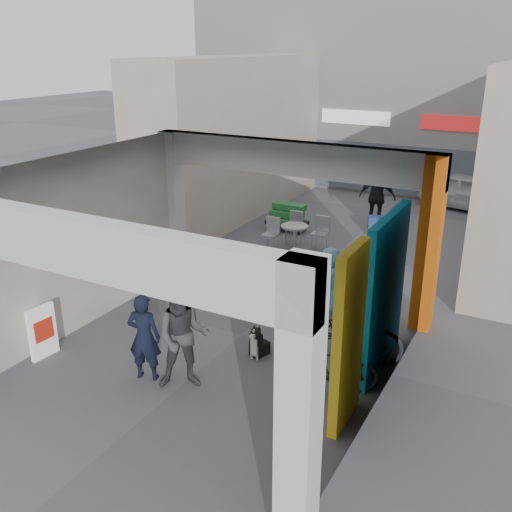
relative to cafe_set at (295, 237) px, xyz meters
The scene contains 20 objects.
ground 5.18m from the cafe_set, 76.71° to the right, with size 90.00×90.00×0.00m, color #55555A.
arcade_canopy 6.41m from the cafe_set, 73.55° to the right, with size 6.40×6.45×6.40m.
far_building 9.75m from the cafe_set, 82.45° to the left, with size 18.00×4.08×8.00m.
plaza_bldg_left 4.67m from the cafe_set, 143.30° to the left, with size 2.00×9.00×5.00m, color #BAAD9A.
bollard_left 2.59m from the cafe_set, 96.07° to the right, with size 0.09×0.09×0.83m, color gray.
bollard_center 2.77m from the cafe_set, 62.03° to the right, with size 0.09×0.09×0.86m, color gray.
bollard_right 3.85m from the cafe_set, 43.77° to the right, with size 0.09×0.09×0.83m, color gray.
advert_board_near 7.61m from the cafe_set, 101.81° to the right, with size 0.14×0.56×1.00m.
advert_board_far 3.99m from the cafe_set, 112.96° to the right, with size 0.13×0.55×1.00m.
cafe_set is the anchor object (origin of this frame).
produce_stand 1.66m from the cafe_set, 122.81° to the left, with size 1.22×0.66×0.80m.
crate_stack 2.79m from the cafe_set, 55.19° to the left, with size 0.55×0.49×0.56m.
border_collie 5.90m from the cafe_set, 71.72° to the right, with size 0.24×0.47×0.65m.
man_with_dog 7.15m from the cafe_set, 85.85° to the right, with size 0.57×0.37×1.55m, color black.
man_back_turned 7.13m from the cafe_set, 80.01° to the right, with size 0.89×0.69×1.83m, color #3C3C3E.
man_elderly 4.05m from the cafe_set, 54.82° to the right, with size 0.71×0.46×1.46m, color #6193BC.
man_crates 3.37m from the cafe_set, 65.57° to the left, with size 1.13×0.47×1.92m, color black.
bicycle_front 5.91m from the cafe_set, 56.49° to the right, with size 0.72×2.08×1.09m, color black.
bicycle_rear 6.98m from the cafe_set, 60.02° to the right, with size 0.41×1.46×0.88m, color black.
white_van 7.46m from the cafe_set, 60.15° to the left, with size 1.44×3.59×1.22m, color silver.
Camera 1 is at (4.98, -8.60, 5.38)m, focal length 40.00 mm.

